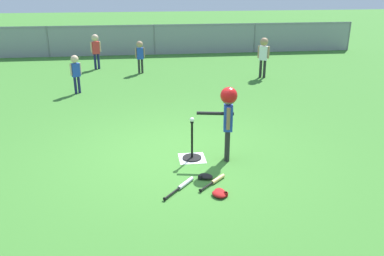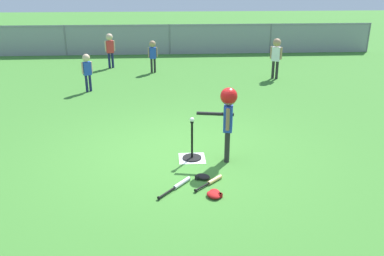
{
  "view_description": "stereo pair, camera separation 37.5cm",
  "coord_description": "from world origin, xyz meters",
  "px_view_note": "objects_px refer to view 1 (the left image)",
  "views": [
    {
      "loc": [
        -0.55,
        -6.31,
        2.88
      ],
      "look_at": [
        0.23,
        -0.2,
        0.55
      ],
      "focal_mm": 37.57,
      "sensor_mm": 36.0,
      "label": 1
    },
    {
      "loc": [
        -0.18,
        -6.34,
        2.88
      ],
      "look_at": [
        0.23,
        -0.2,
        0.55
      ],
      "focal_mm": 37.57,
      "sensor_mm": 36.0,
      "label": 2
    }
  ],
  "objects_px": {
    "spare_bat_silver": "(183,185)",
    "glove_near_bats": "(206,176)",
    "fielder_deep_center": "(96,47)",
    "fielder_near_right": "(264,52)",
    "batting_tee": "(192,153)",
    "glove_by_plate": "(219,194)",
    "batter_child": "(228,109)",
    "spare_bat_wood": "(216,181)",
    "fielder_deep_right": "(140,53)",
    "baseball_on_tee": "(192,120)",
    "fielder_deep_left": "(76,69)",
    "glove_tossed_aside": "(220,192)"
  },
  "relations": [
    {
      "from": "fielder_deep_left",
      "to": "batter_child",
      "type": "bearing_deg",
      "value": -56.01
    },
    {
      "from": "batting_tee",
      "to": "spare_bat_wood",
      "type": "xyz_separation_m",
      "value": [
        0.24,
        -0.88,
        -0.07
      ]
    },
    {
      "from": "fielder_near_right",
      "to": "spare_bat_wood",
      "type": "height_order",
      "value": "fielder_near_right"
    },
    {
      "from": "fielder_deep_left",
      "to": "spare_bat_wood",
      "type": "xyz_separation_m",
      "value": [
        2.71,
        -5.27,
        -0.61
      ]
    },
    {
      "from": "baseball_on_tee",
      "to": "glove_by_plate",
      "type": "xyz_separation_m",
      "value": [
        0.22,
        -1.29,
        -0.66
      ]
    },
    {
      "from": "glove_by_plate",
      "to": "glove_tossed_aside",
      "type": "bearing_deg",
      "value": 66.91
    },
    {
      "from": "spare_bat_silver",
      "to": "glove_near_bats",
      "type": "distance_m",
      "value": 0.43
    },
    {
      "from": "fielder_deep_left",
      "to": "glove_tossed_aside",
      "type": "height_order",
      "value": "fielder_deep_left"
    },
    {
      "from": "batting_tee",
      "to": "fielder_deep_right",
      "type": "height_order",
      "value": "fielder_deep_right"
    },
    {
      "from": "batting_tee",
      "to": "fielder_deep_right",
      "type": "bearing_deg",
      "value": 97.01
    },
    {
      "from": "batter_child",
      "to": "fielder_deep_left",
      "type": "distance_m",
      "value": 5.43
    },
    {
      "from": "fielder_deep_left",
      "to": "batting_tee",
      "type": "bearing_deg",
      "value": -60.68
    },
    {
      "from": "fielder_deep_left",
      "to": "glove_near_bats",
      "type": "relative_size",
      "value": 3.69
    },
    {
      "from": "glove_by_plate",
      "to": "glove_near_bats",
      "type": "bearing_deg",
      "value": 100.64
    },
    {
      "from": "batting_tee",
      "to": "baseball_on_tee",
      "type": "distance_m",
      "value": 0.59
    },
    {
      "from": "spare_bat_wood",
      "to": "glove_near_bats",
      "type": "distance_m",
      "value": 0.19
    },
    {
      "from": "batter_child",
      "to": "glove_by_plate",
      "type": "bearing_deg",
      "value": -106.6
    },
    {
      "from": "batter_child",
      "to": "glove_near_bats",
      "type": "xyz_separation_m",
      "value": [
        -0.46,
        -0.63,
        -0.86
      ]
    },
    {
      "from": "fielder_deep_right",
      "to": "spare_bat_silver",
      "type": "height_order",
      "value": "fielder_deep_right"
    },
    {
      "from": "spare_bat_wood",
      "to": "glove_tossed_aside",
      "type": "xyz_separation_m",
      "value": [
        -0.0,
        -0.36,
        0.01
      ]
    },
    {
      "from": "batter_child",
      "to": "fielder_near_right",
      "type": "bearing_deg",
      "value": 67.81
    },
    {
      "from": "fielder_deep_center",
      "to": "fielder_near_right",
      "type": "xyz_separation_m",
      "value": [
        5.08,
        -1.84,
        0.04
      ]
    },
    {
      "from": "batter_child",
      "to": "spare_bat_wood",
      "type": "distance_m",
      "value": 1.2
    },
    {
      "from": "baseball_on_tee",
      "to": "spare_bat_silver",
      "type": "bearing_deg",
      "value": -104.99
    },
    {
      "from": "baseball_on_tee",
      "to": "fielder_deep_right",
      "type": "distance_m",
      "value": 6.57
    },
    {
      "from": "baseball_on_tee",
      "to": "spare_bat_silver",
      "type": "height_order",
      "value": "baseball_on_tee"
    },
    {
      "from": "fielder_deep_right",
      "to": "spare_bat_wood",
      "type": "height_order",
      "value": "fielder_deep_right"
    },
    {
      "from": "batter_child",
      "to": "fielder_near_right",
      "type": "height_order",
      "value": "batter_child"
    },
    {
      "from": "glove_by_plate",
      "to": "fielder_near_right",
      "type": "bearing_deg",
      "value": 68.75
    },
    {
      "from": "glove_tossed_aside",
      "to": "fielder_near_right",
      "type": "bearing_deg",
      "value": 68.77
    },
    {
      "from": "baseball_on_tee",
      "to": "batter_child",
      "type": "bearing_deg",
      "value": -10.97
    },
    {
      "from": "fielder_deep_center",
      "to": "glove_by_plate",
      "type": "distance_m",
      "value": 8.98
    },
    {
      "from": "fielder_near_right",
      "to": "spare_bat_silver",
      "type": "xyz_separation_m",
      "value": [
        -3.11,
        -6.44,
        -0.74
      ]
    },
    {
      "from": "fielder_deep_center",
      "to": "baseball_on_tee",
      "type": "bearing_deg",
      "value": -73.1
    },
    {
      "from": "glove_by_plate",
      "to": "glove_tossed_aside",
      "type": "relative_size",
      "value": 1.22
    },
    {
      "from": "fielder_deep_right",
      "to": "fielder_deep_left",
      "type": "xyz_separation_m",
      "value": [
        -1.66,
        -2.13,
        -0.01
      ]
    },
    {
      "from": "batting_tee",
      "to": "batter_child",
      "type": "distance_m",
      "value": 0.98
    },
    {
      "from": "fielder_near_right",
      "to": "glove_by_plate",
      "type": "relative_size",
      "value": 4.38
    },
    {
      "from": "fielder_deep_center",
      "to": "fielder_near_right",
      "type": "height_order",
      "value": "fielder_near_right"
    },
    {
      "from": "glove_by_plate",
      "to": "batter_child",
      "type": "bearing_deg",
      "value": 73.4
    },
    {
      "from": "batting_tee",
      "to": "glove_near_bats",
      "type": "xyz_separation_m",
      "value": [
        0.11,
        -0.74,
        -0.07
      ]
    },
    {
      "from": "baseball_on_tee",
      "to": "fielder_deep_right",
      "type": "relative_size",
      "value": 0.07
    },
    {
      "from": "fielder_near_right",
      "to": "glove_by_plate",
      "type": "bearing_deg",
      "value": -111.25
    },
    {
      "from": "spare_bat_silver",
      "to": "glove_near_bats",
      "type": "height_order",
      "value": "glove_near_bats"
    },
    {
      "from": "fielder_deep_left",
      "to": "glove_by_plate",
      "type": "bearing_deg",
      "value": -64.72
    },
    {
      "from": "spare_bat_silver",
      "to": "glove_by_plate",
      "type": "distance_m",
      "value": 0.58
    },
    {
      "from": "spare_bat_wood",
      "to": "baseball_on_tee",
      "type": "bearing_deg",
      "value": 105.34
    },
    {
      "from": "batter_child",
      "to": "glove_by_plate",
      "type": "distance_m",
      "value": 1.5
    },
    {
      "from": "baseball_on_tee",
      "to": "batting_tee",
      "type": "bearing_deg",
      "value": 0.0
    },
    {
      "from": "spare_bat_wood",
      "to": "glove_by_plate",
      "type": "bearing_deg",
      "value": -93.43
    }
  ]
}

